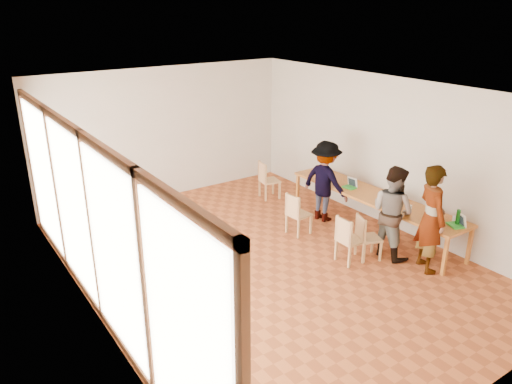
{
  "coord_description": "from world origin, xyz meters",
  "views": [
    {
      "loc": [
        -4.6,
        -6.33,
        4.3
      ],
      "look_at": [
        0.17,
        0.59,
        1.1
      ],
      "focal_mm": 35.0,
      "sensor_mm": 36.0,
      "label": 1
    }
  ],
  "objects": [
    {
      "name": "laptop_near",
      "position": [
        2.6,
        -1.93,
        0.81
      ],
      "size": [
        0.31,
        0.33,
        0.23
      ],
      "rotation": [
        0.0,
        0.0,
        -0.38
      ],
      "color": "green",
      "rests_on": "communal_table"
    },
    {
      "name": "chair_empty",
      "position": [
        1.77,
        2.51,
        0.54
      ],
      "size": [
        0.48,
        0.48,
        0.47
      ],
      "rotation": [
        0.0,
        0.0,
        -0.19
      ],
      "color": "tan",
      "rests_on": "ground"
    },
    {
      "name": "condiment_cup",
      "position": [
        2.55,
        -0.96,
        0.78
      ],
      "size": [
        0.08,
        0.08,
        0.06
      ],
      "primitive_type": "cylinder",
      "color": "white",
      "rests_on": "communal_table"
    },
    {
      "name": "laptop_mid",
      "position": [
        2.49,
        -0.54,
        0.81
      ],
      "size": [
        0.21,
        0.24,
        0.2
      ],
      "rotation": [
        0.0,
        0.0,
        0.02
      ],
      "color": "green",
      "rests_on": "communal_table"
    },
    {
      "name": "window_wall",
      "position": [
        -2.96,
        0.0,
        1.5
      ],
      "size": [
        0.1,
        8.0,
        3.0
      ],
      "primitive_type": "cube",
      "color": "white",
      "rests_on": "ground"
    },
    {
      "name": "ground",
      "position": [
        0.0,
        0.0,
        0.0
      ],
      "size": [
        8.0,
        8.0,
        0.0
      ],
      "primitive_type": "plane",
      "color": "#AE572A",
      "rests_on": "ground"
    },
    {
      "name": "person_near",
      "position": [
        2.11,
        -1.73,
        0.94
      ],
      "size": [
        0.69,
        0.81,
        1.87
      ],
      "primitive_type": "imported",
      "rotation": [
        0.0,
        0.0,
        1.14
      ],
      "color": "gray",
      "rests_on": "ground"
    },
    {
      "name": "chair_near",
      "position": [
        1.49,
        -0.88,
        0.5
      ],
      "size": [
        0.49,
        0.49,
        0.44
      ],
      "rotation": [
        0.0,
        0.0,
        -0.37
      ],
      "color": "tan",
      "rests_on": "ground"
    },
    {
      "name": "black_pouch",
      "position": [
        2.57,
        -0.53,
        0.8
      ],
      "size": [
        0.16,
        0.26,
        0.09
      ],
      "primitive_type": "cube",
      "color": "black",
      "rests_on": "communal_table"
    },
    {
      "name": "wall_front",
      "position": [
        0.0,
        -4.0,
        1.5
      ],
      "size": [
        6.0,
        0.1,
        3.0
      ],
      "primitive_type": "cube",
      "color": "beige",
      "rests_on": "ground"
    },
    {
      "name": "person_far",
      "position": [
        2.07,
        0.83,
        0.85
      ],
      "size": [
        0.79,
        1.18,
        1.7
      ],
      "primitive_type": "imported",
      "rotation": [
        0.0,
        0.0,
        1.72
      ],
      "color": "gray",
      "rests_on": "ground"
    },
    {
      "name": "chair_far",
      "position": [
        1.11,
        0.59,
        0.52
      ],
      "size": [
        0.43,
        0.43,
        0.45
      ],
      "rotation": [
        0.0,
        0.0,
        0.08
      ],
      "color": "tan",
      "rests_on": "ground"
    },
    {
      "name": "wall_back",
      "position": [
        0.0,
        4.0,
        1.5
      ],
      "size": [
        6.0,
        0.1,
        3.0
      ],
      "primitive_type": "cube",
      "color": "beige",
      "rests_on": "ground"
    },
    {
      "name": "yellow_mug",
      "position": [
        2.28,
        -0.85,
        0.8
      ],
      "size": [
        0.18,
        0.18,
        0.11
      ],
      "primitive_type": "imported",
      "rotation": [
        0.0,
        0.0,
        -0.38
      ],
      "color": "#BCC10F",
      "rests_on": "communal_table"
    },
    {
      "name": "communal_table",
      "position": [
        2.5,
        -0.12,
        0.7
      ],
      "size": [
        0.8,
        4.0,
        0.75
      ],
      "color": "orange",
      "rests_on": "ground"
    },
    {
      "name": "chair_mid",
      "position": [
        1.12,
        -0.81,
        0.53
      ],
      "size": [
        0.41,
        0.41,
        0.46
      ],
      "rotation": [
        0.0,
        0.0,
        -0.03
      ],
      "color": "tan",
      "rests_on": "ground"
    },
    {
      "name": "green_bottle",
      "position": [
        2.61,
        -1.9,
        0.89
      ],
      "size": [
        0.07,
        0.07,
        0.28
      ],
      "primitive_type": "cylinder",
      "color": "#116817",
      "rests_on": "communal_table"
    },
    {
      "name": "side_table",
      "position": [
        -2.4,
        2.74,
        0.67
      ],
      "size": [
        0.9,
        0.9,
        0.75
      ],
      "rotation": [
        0.0,
        0.0,
        0.2
      ],
      "color": "orange",
      "rests_on": "ground"
    },
    {
      "name": "chair_spare",
      "position": [
        -1.22,
        -0.02,
        0.51
      ],
      "size": [
        0.45,
        0.45,
        0.44
      ],
      "rotation": [
        0.0,
        0.0,
        2.97
      ],
      "color": "tan",
      "rests_on": "ground"
    },
    {
      "name": "ceiling",
      "position": [
        0.0,
        0.0,
        3.02
      ],
      "size": [
        6.0,
        8.0,
        0.04
      ],
      "primitive_type": "cube",
      "color": "white",
      "rests_on": "wall_back"
    },
    {
      "name": "laptop_far",
      "position": [
        2.44,
        0.46,
        0.81
      ],
      "size": [
        0.24,
        0.27,
        0.21
      ],
      "rotation": [
        0.0,
        0.0,
        0.1
      ],
      "color": "green",
      "rests_on": "communal_table"
    },
    {
      "name": "clear_glass",
      "position": [
        2.73,
        -1.77,
        0.8
      ],
      "size": [
        0.07,
        0.07,
        0.09
      ],
      "primitive_type": "cylinder",
      "color": "silver",
      "rests_on": "communal_table"
    },
    {
      "name": "person_mid",
      "position": [
        1.97,
        -1.04,
        0.85
      ],
      "size": [
        0.65,
        0.83,
        1.69
      ],
      "primitive_type": "imported",
      "rotation": [
        0.0,
        0.0,
        1.58
      ],
      "color": "gray",
      "rests_on": "ground"
    },
    {
      "name": "pink_phone",
      "position": [
        2.4,
        -1.66,
        0.76
      ],
      "size": [
        0.05,
        0.1,
        0.01
      ],
      "primitive_type": "cube",
      "color": "#C02F63",
      "rests_on": "communal_table"
    },
    {
      "name": "wall_right",
      "position": [
        3.0,
        0.0,
        1.5
      ],
      "size": [
        0.1,
        8.0,
        3.0
      ],
      "primitive_type": "cube",
      "color": "beige",
      "rests_on": "ground"
    }
  ]
}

